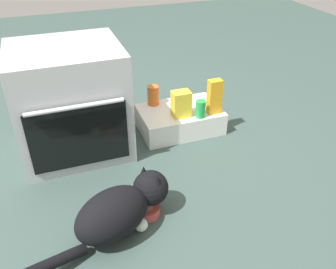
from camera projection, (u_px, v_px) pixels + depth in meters
The scene contains 9 objects.
ground at pixel (87, 179), 2.13m from camera, with size 8.00×8.00×0.00m, color #384C47.
oven at pixel (72, 102), 2.22m from camera, with size 0.65×0.62×0.69m.
pantry_cabinet at pixel (179, 119), 2.56m from camera, with size 0.56×0.38×0.16m, color white.
food_bowl at pixel (146, 209), 1.88m from camera, with size 0.14×0.14×0.08m.
cat at pixel (120, 210), 1.72m from camera, with size 0.77×0.42×0.26m.
juice_carton at pixel (214, 97), 2.42m from camera, with size 0.09×0.06×0.24m, color orange.
sauce_jar at pixel (153, 95), 2.55m from camera, with size 0.08×0.08×0.14m, color #D16023.
soda_can at pixel (200, 109), 2.40m from camera, with size 0.07×0.07×0.12m, color green.
snack_bag at pixel (181, 104), 2.40m from camera, with size 0.12×0.09×0.18m, color yellow.
Camera 1 is at (-0.11, -1.71, 1.37)m, focal length 38.54 mm.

